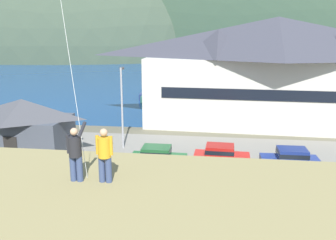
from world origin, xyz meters
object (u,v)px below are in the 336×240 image
object	(u,v)px
parked_car_mid_row_near	(221,156)
parking_light_pole	(122,103)
storage_shed_near_lot	(24,127)
parked_car_front_row_red	(186,184)
parked_car_mid_row_center	(95,185)
moored_boat_wharfside	(152,92)
moored_boat_inner_slip	(151,96)
person_companion	(105,154)
parked_car_lone_by_shed	(158,158)
parked_car_back_row_right	(290,160)
moored_boat_outer_mooring	(195,96)
harbor_lodge	(275,69)
wharf_dock	(172,99)
person_kite_flyer	(75,152)

from	to	relation	value
parked_car_mid_row_near	parking_light_pole	bearing A→B (deg)	156.02
storage_shed_near_lot	parking_light_pole	distance (m)	8.41
parked_car_front_row_red	parked_car_mid_row_near	bearing A→B (deg)	68.02
parked_car_mid_row_center	parked_car_front_row_red	xyz separation A→B (m)	(5.59, 0.92, 0.00)
moored_boat_wharfside	moored_boat_inner_slip	distance (m)	2.98
parked_car_front_row_red	person_companion	xyz separation A→B (m)	(-1.71, -10.83, 5.68)
moored_boat_wharfside	person_companion	xyz separation A→B (m)	(6.71, -46.07, 6.02)
parked_car_lone_by_shed	parked_car_back_row_right	distance (m)	9.87
moored_boat_outer_mooring	parking_light_pole	world-z (taller)	parking_light_pole
moored_boat_outer_mooring	parked_car_back_row_right	size ratio (longest dim) A/B	1.57
harbor_lodge	parked_car_mid_row_center	size ratio (longest dim) A/B	7.10
harbor_lodge	wharf_dock	bearing A→B (deg)	137.07
harbor_lodge	parked_car_back_row_right	size ratio (longest dim) A/B	7.04
harbor_lodge	moored_boat_inner_slip	bearing A→B (deg)	142.76
parked_car_front_row_red	parking_light_pole	size ratio (longest dim) A/B	0.60
harbor_lodge	parked_car_mid_row_near	bearing A→B (deg)	-111.87
wharf_dock	moored_boat_inner_slip	world-z (taller)	moored_boat_inner_slip
parked_car_mid_row_near	person_kite_flyer	bearing A→B (deg)	-106.54
moored_boat_wharfside	storage_shed_near_lot	bearing A→B (deg)	-101.30
parked_car_mid_row_center	parked_car_back_row_right	bearing A→B (deg)	25.93
harbor_lodge	parked_car_mid_row_near	distance (m)	16.54
storage_shed_near_lot	parked_car_back_row_right	bearing A→B (deg)	-3.01
moored_boat_wharfside	person_kite_flyer	size ratio (longest dim) A/B	4.28
wharf_dock	moored_boat_outer_mooring	size ratio (longest dim) A/B	1.85
parked_car_front_row_red	person_companion	world-z (taller)	person_companion
wharf_dock	moored_boat_wharfside	size ratio (longest dim) A/B	1.54
person_kite_flyer	parked_car_lone_by_shed	bearing A→B (deg)	89.57
moored_boat_wharfside	parked_car_back_row_right	bearing A→B (deg)	-62.23
parking_light_pole	storage_shed_near_lot	bearing A→B (deg)	-159.91
moored_boat_inner_slip	parked_car_mid_row_near	world-z (taller)	moored_boat_inner_slip
parked_car_back_row_right	parked_car_mid_row_center	bearing A→B (deg)	-154.07
storage_shed_near_lot	parked_car_lone_by_shed	bearing A→B (deg)	-9.66
moored_boat_outer_mooring	storage_shed_near_lot	bearing A→B (deg)	-115.87
moored_boat_wharfside	parked_car_back_row_right	distance (m)	33.78
moored_boat_wharfside	person_companion	size ratio (longest dim) A/B	4.56
parked_car_mid_row_center	parking_light_pole	xyz separation A→B (m)	(-0.85, 10.23, 3.17)
parked_car_mid_row_center	person_kite_flyer	size ratio (longest dim) A/B	2.26
harbor_lodge	person_kite_flyer	xyz separation A→B (m)	(-10.70, -30.91, 0.53)
storage_shed_near_lot	moored_boat_inner_slip	size ratio (longest dim) A/B	1.33
storage_shed_near_lot	parked_car_mid_row_center	bearing A→B (deg)	-40.80
storage_shed_near_lot	wharf_dock	size ratio (longest dim) A/B	0.64
person_kite_flyer	parked_car_mid_row_center	bearing A→B (deg)	106.52
parking_light_pole	person_companion	size ratio (longest dim) A/B	4.13
moored_boat_inner_slip	person_companion	world-z (taller)	person_companion
parked_car_back_row_right	parked_car_mid_row_near	size ratio (longest dim) A/B	0.99
moored_boat_inner_slip	parked_car_front_row_red	world-z (taller)	moored_boat_inner_slip
person_companion	parked_car_mid_row_near	bearing A→B (deg)	76.48
parked_car_lone_by_shed	moored_boat_outer_mooring	bearing A→B (deg)	87.76
parked_car_mid_row_center	moored_boat_inner_slip	bearing A→B (deg)	94.23
parking_light_pole	person_kite_flyer	xyz separation A→B (m)	(3.79, -20.18, 2.52)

